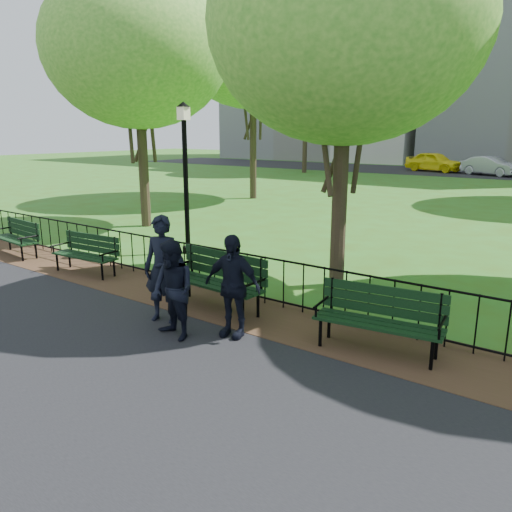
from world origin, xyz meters
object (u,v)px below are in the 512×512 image
Objects in this scene: park_bench_main at (202,270)px; person_right at (232,286)px; person_mid at (173,290)px; lamppost at (186,173)px; person_left at (163,269)px; tree_mid_w at (253,35)px; sedan_silver at (491,166)px; taxi at (434,162)px; park_bench_left_b at (18,234)px; tree_near_e at (347,24)px; park_bench_right_a at (380,313)px; park_bench_left_a at (88,250)px; tree_near_w at (137,48)px; tree_far_w at (307,72)px.

person_right is at bearing -26.61° from park_bench_main.
lamppost is at bearing 142.90° from person_mid.
person_right is (1.30, 0.18, -0.09)m from person_left.
lamppost is 0.37× the size of tree_mid_w.
lamppost reaches higher than sedan_silver.
lamppost is 4.92m from person_left.
taxi is at bearing 112.36° from person_mid.
person_left is 0.44× the size of sedan_silver.
tree_mid_w is (-1.78, 12.40, 6.57)m from park_bench_left_b.
person_mid is at bearing -100.71° from tree_near_e.
tree_mid_w is 17.55m from person_mid.
park_bench_main is 1.31× the size of person_right.
person_left is at bearing -155.46° from sedan_silver.
lamppost is at bearing 44.41° from park_bench_left_b.
taxi is at bearing 98.26° from park_bench_right_a.
tree_mid_w reaches higher than park_bench_left_b.
person_mid is at bearing -24.19° from park_bench_left_a.
tree_mid_w is at bearing 105.60° from park_bench_left_a.
tree_near_w reaches higher than park_bench_main.
tree_near_e is 4.72× the size of person_mid.
tree_mid_w is at bearing 117.58° from lamppost.
tree_far_w is at bearing 114.21° from lamppost.
park_bench_left_b is 0.98× the size of person_left.
park_bench_left_a is at bearing -69.55° from tree_mid_w.
tree_near_w reaches higher than taxi.
park_bench_left_a is 4.84m from person_right.
lamppost is 2.49× the size of person_mid.
taxi is 4.48m from sedan_silver.
tree_mid_w is at bearing 133.61° from person_mid.
taxi reaches higher than park_bench_left_a.
park_bench_left_b is 0.43× the size of sedan_silver.
lamppost reaches higher than park_bench_main.
person_left is at bearing -87.16° from park_bench_main.
tree_far_w is 5.87× the size of person_left.
person_right is (-0.08, -3.28, -4.14)m from tree_near_e.
park_bench_left_a is 33.39m from taxi.
person_left reaches higher than sedan_silver.
park_bench_left_a is 14.77m from tree_mid_w.
park_bench_left_b is 1.15× the size of person_mid.
park_bench_right_a is 7.06m from lamppost.
lamppost is at bearing -62.42° from tree_mid_w.
park_bench_right_a reaches higher than park_bench_left_a.
park_bench_main is 0.95m from person_left.
tree_near_w is at bearing 120.68° from park_bench_left_a.
sedan_silver is (4.31, -1.22, -0.09)m from taxi.
tree_near_e reaches higher than person_mid.
tree_near_e reaches higher than park_bench_left_a.
sedan_silver is at bearing 82.19° from park_bench_left_a.
person_left is at bearing 158.14° from person_mid.
park_bench_main reaches higher than park_bench_right_a.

